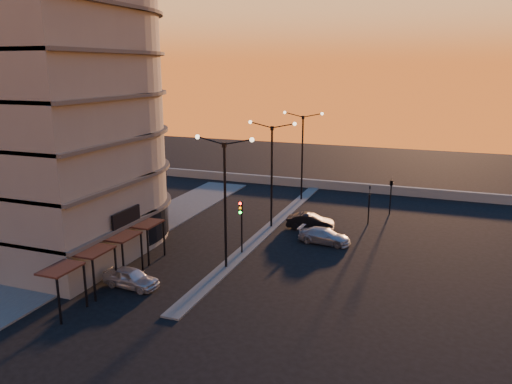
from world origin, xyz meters
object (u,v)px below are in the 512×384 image
(traffic_light_main, at_px, (241,218))
(car_sedan, at_px, (310,221))
(car_hatchback, at_px, (131,278))
(car_wagon, at_px, (324,236))
(streetlamp_mid, at_px, (272,166))

(traffic_light_main, xyz_separation_m, car_sedan, (3.37, 7.93, -2.20))
(car_hatchback, xyz_separation_m, car_wagon, (9.91, 12.67, -0.04))
(traffic_light_main, distance_m, car_hatchback, 9.42)
(traffic_light_main, relative_size, car_hatchback, 1.10)
(traffic_light_main, bearing_deg, streetlamp_mid, 90.00)
(streetlamp_mid, height_order, traffic_light_main, streetlamp_mid)
(traffic_light_main, bearing_deg, car_wagon, 41.18)
(streetlamp_mid, xyz_separation_m, traffic_light_main, (0.00, -7.13, -2.70))
(traffic_light_main, relative_size, car_sedan, 1.02)
(streetlamp_mid, distance_m, traffic_light_main, 7.62)
(car_wagon, bearing_deg, car_sedan, 37.07)
(streetlamp_mid, xyz_separation_m, car_wagon, (5.39, -2.41, -4.97))
(car_hatchback, bearing_deg, car_sedan, -22.05)
(car_sedan, relative_size, car_wagon, 0.97)
(car_wagon, bearing_deg, traffic_light_main, 135.97)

